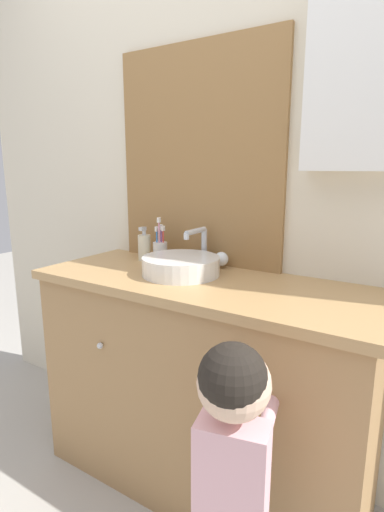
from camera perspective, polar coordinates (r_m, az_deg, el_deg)
name	(u,v)px	position (r m, az deg, el deg)	size (l,w,h in m)	color
wall_back	(245,173)	(1.69, 7.53, 11.69)	(3.20, 0.18, 2.50)	beige
vanity_counter	(201,385)	(1.69, 1.32, -17.95)	(1.34, 0.52, 0.89)	#A37A4C
sink_basin	(183,265)	(1.58, -1.36, -1.24)	(0.31, 0.36, 0.17)	white
toothbrush_holder	(160,250)	(1.79, -4.57, 0.83)	(0.06, 0.06, 0.20)	silver
soap_dispenser	(144,247)	(1.84, -6.81, 1.31)	(0.06, 0.06, 0.15)	beige
child_figure	(233,463)	(1.12, 5.81, -27.30)	(0.20, 0.45, 0.91)	slate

